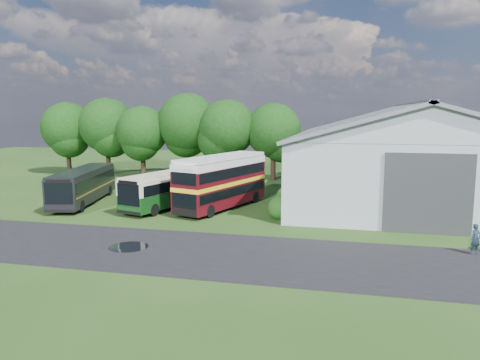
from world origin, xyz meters
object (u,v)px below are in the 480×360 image
(storage_shed, at_px, (407,151))
(bus_dark_single, at_px, (83,185))
(bus_maroon_double, at_px, (222,182))
(visitor_a, at_px, (476,240))
(bus_green_single, at_px, (173,188))

(storage_shed, distance_m, bus_dark_single, 27.36)
(bus_dark_single, bearing_deg, bus_maroon_double, -9.46)
(storage_shed, bearing_deg, visitor_a, -83.23)
(bus_maroon_double, xyz_separation_m, visitor_a, (16.21, -8.45, -1.24))
(bus_green_single, bearing_deg, visitor_a, -6.08)
(bus_maroon_double, height_order, bus_dark_single, bus_maroon_double)
(storage_shed, relative_size, bus_green_single, 2.38)
(bus_green_single, bearing_deg, bus_maroon_double, 18.02)
(storage_shed, distance_m, bus_maroon_double, 16.29)
(bus_green_single, distance_m, visitor_a, 21.89)
(storage_shed, distance_m, visitor_a, 16.41)
(bus_dark_single, distance_m, visitor_a, 28.96)
(bus_green_single, distance_m, bus_dark_single, 7.67)
(storage_shed, bearing_deg, bus_dark_single, -162.59)
(storage_shed, xyz_separation_m, bus_green_single, (-18.33, -7.61, -2.67))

